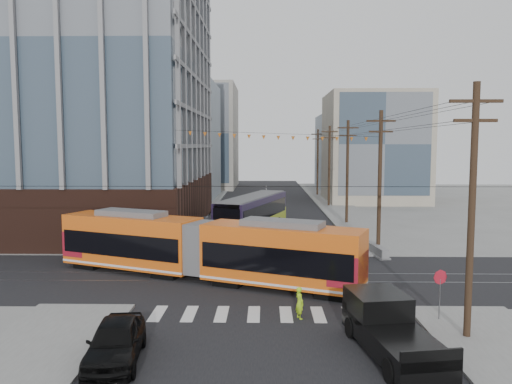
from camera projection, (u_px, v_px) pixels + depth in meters
The scene contains 18 objects.
ground at pixel (269, 296), 27.73m from camera, with size 160.00×160.00×0.00m, color slate.
office_building at pixel (47, 86), 49.68m from camera, with size 30.00×25.00×28.60m, color #381E16.
bg_bldg_nw_near at pixel (159, 141), 78.95m from camera, with size 18.00×16.00×18.00m, color #8C99A5.
bg_bldg_ne_near at pixel (374, 148), 74.48m from camera, with size 14.00×14.00×16.00m, color gray.
bg_bldg_nw_far at pixel (196, 137), 98.72m from camera, with size 16.00×18.00×20.00m, color gray.
bg_bldg_ne_far at pixel (361, 152), 94.44m from camera, with size 16.00×16.00×14.00m, color #8C99A5.
utility_pole_near at pixel (472, 213), 21.09m from camera, with size 0.30×0.30×11.00m, color black.
utility_pole_far at pixel (318, 163), 82.81m from camera, with size 0.30×0.30×11.00m, color black.
streetcar at pixel (202, 248), 31.16m from camera, with size 20.22×2.84×3.90m, color #D75813, non-canonical shape.
city_bus at pixel (253, 214), 47.46m from camera, with size 2.81×12.99×3.68m, color black, non-canonical shape.
pickup_truck at pixel (394, 331), 19.73m from camera, with size 2.23×6.23×2.12m, color black, non-canonical shape.
black_sedan at pixel (116, 341), 19.26m from camera, with size 1.95×4.86×1.65m, color black.
parked_car_silver at pixel (210, 234), 43.05m from camera, with size 1.60×4.59×1.51m, color #9598A4.
parked_car_white at pixel (209, 231), 45.19m from camera, with size 1.75×4.30×1.25m, color silver.
parked_car_grey at pixel (218, 218), 53.40m from camera, with size 2.03×4.39×1.22m, color slate.
pedestrian at pixel (300, 303), 24.08m from camera, with size 0.57×0.37×1.56m, color #A4DA1B.
stop_sign at pixel (440, 298), 23.58m from camera, with size 0.72×0.72×2.37m, color #A51525, non-canonical shape.
jersey_barrier at pixel (377, 250), 38.14m from camera, with size 0.85×3.77×0.75m, color slate.
Camera 1 is at (-0.26, -27.07, 8.38)m, focal length 35.00 mm.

